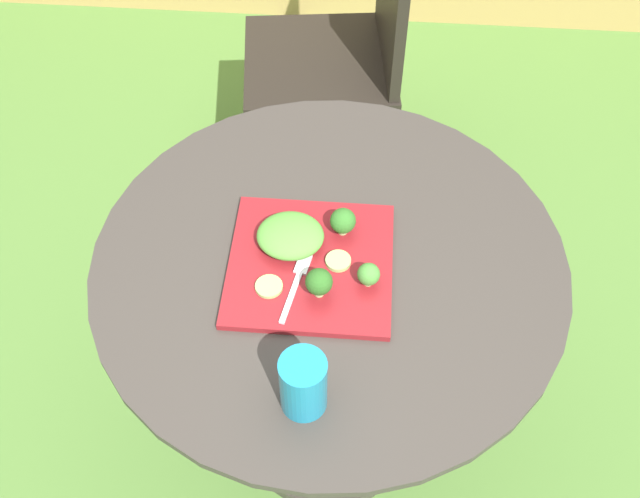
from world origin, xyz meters
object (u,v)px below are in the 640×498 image
object	(u,v)px
salad_plate	(310,264)
fork	(297,281)
patio_chair	(351,35)
drinking_glass	(303,386)

from	to	relation	value
salad_plate	fork	bearing A→B (deg)	-113.71
patio_chair	drinking_glass	size ratio (longest dim) A/B	7.53
drinking_glass	patio_chair	bearing A→B (deg)	89.35
patio_chair	drinking_glass	world-z (taller)	patio_chair
patio_chair	fork	distance (m)	1.06
drinking_glass	fork	size ratio (longest dim) A/B	0.77
drinking_glass	salad_plate	bearing A→B (deg)	92.76
patio_chair	salad_plate	xyz separation A→B (m)	(-0.03, -0.99, 0.21)
patio_chair	fork	bearing A→B (deg)	-92.65
patio_chair	salad_plate	world-z (taller)	patio_chair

